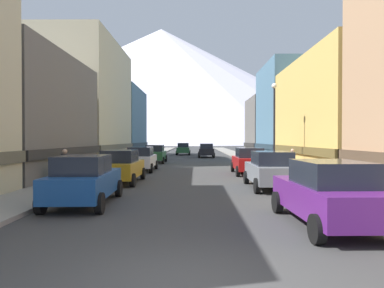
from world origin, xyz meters
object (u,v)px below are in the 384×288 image
(car_left_2, at_px, (141,159))
(streetlamp_right, at_px, (274,114))
(car_driving_1, at_px, (183,149))
(trash_bin_right, at_px, (342,180))
(car_driving_0, at_px, (206,150))
(potted_plant_0, at_px, (55,172))
(car_left_0, at_px, (84,180))
(car_left_3, at_px, (155,154))
(car_right_2, at_px, (249,161))
(pedestrian_0, at_px, (292,163))
(car_right_0, at_px, (328,193))
(pedestrian_2, at_px, (65,168))
(car_left_1, at_px, (121,166))
(car_right_1, at_px, (271,170))

(car_left_2, height_order, streetlamp_right, streetlamp_right)
(car_driving_1, distance_m, trash_bin_right, 37.84)
(car_driving_0, xyz_separation_m, streetlamp_right, (3.75, -21.88, 3.09))
(potted_plant_0, bearing_deg, streetlamp_right, 22.08)
(car_left_0, distance_m, potted_plant_0, 6.14)
(car_left_3, relative_size, car_right_2, 1.00)
(pedestrian_0, distance_m, streetlamp_right, 3.40)
(car_left_0, xyz_separation_m, car_driving_1, (2.20, 39.15, 0.00))
(car_right_2, xyz_separation_m, potted_plant_0, (-10.80, -5.64, -0.23))
(car_right_2, bearing_deg, car_left_3, 124.46)
(car_right_0, distance_m, pedestrian_2, 12.61)
(car_left_0, bearing_deg, car_driving_1, 86.79)
(trash_bin_right, bearing_deg, car_right_2, 106.30)
(car_driving_0, bearing_deg, trash_bin_right, -80.99)
(car_left_0, height_order, car_right_2, same)
(car_left_1, xyz_separation_m, car_left_2, (0.00, 6.92, 0.00))
(car_right_2, xyz_separation_m, streetlamp_right, (1.55, -0.63, 3.09))
(car_driving_1, bearing_deg, car_right_2, -79.19)
(pedestrian_0, xyz_separation_m, streetlamp_right, (-0.90, 1.06, 3.10))
(car_left_0, height_order, car_right_0, same)
(car_left_0, bearing_deg, car_left_3, 90.01)
(car_left_2, xyz_separation_m, car_right_1, (7.60, -8.89, 0.00))
(car_right_0, height_order, car_driving_1, same)
(pedestrian_2, xyz_separation_m, streetlamp_right, (11.60, 5.62, 3.04))
(car_right_1, relative_size, potted_plant_0, 4.92)
(car_left_2, relative_size, potted_plant_0, 4.93)
(car_left_2, bearing_deg, streetlamp_right, -17.06)
(car_right_0, bearing_deg, car_left_1, 129.81)
(car_left_1, bearing_deg, car_driving_0, 78.26)
(potted_plant_0, bearing_deg, car_left_0, -58.53)
(car_right_0, height_order, pedestrian_2, pedestrian_2)
(car_right_1, bearing_deg, trash_bin_right, -38.25)
(car_left_3, height_order, car_right_2, same)
(car_left_2, bearing_deg, trash_bin_right, -47.03)
(car_left_0, relative_size, car_right_1, 1.01)
(car_right_1, xyz_separation_m, car_right_2, (-0.00, 6.71, 0.00))
(car_left_3, bearing_deg, pedestrian_2, -98.05)
(car_right_1, height_order, pedestrian_2, pedestrian_2)
(car_right_1, bearing_deg, potted_plant_0, 174.35)
(streetlamp_right, bearing_deg, car_driving_1, 103.52)
(car_left_0, bearing_deg, car_right_1, 28.73)
(car_left_0, height_order, car_right_1, same)
(car_left_1, height_order, streetlamp_right, streetlamp_right)
(car_driving_1, height_order, pedestrian_2, pedestrian_2)
(car_left_1, distance_m, car_right_0, 11.87)
(car_left_0, bearing_deg, car_driving_0, 80.46)
(car_left_2, relative_size, trash_bin_right, 4.50)
(pedestrian_0, bearing_deg, car_driving_0, 101.46)
(car_left_2, distance_m, pedestrian_0, 10.77)
(potted_plant_0, bearing_deg, pedestrian_2, -39.21)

